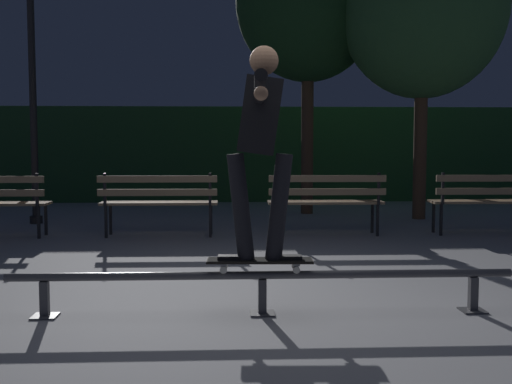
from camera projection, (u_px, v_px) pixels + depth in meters
ground_plane at (260, 305)px, 4.82m from camera, size 90.00×90.00×0.00m
hedge_backdrop at (238, 154)px, 14.08m from camera, size 24.00×1.20×2.10m
grind_rail at (262, 281)px, 4.55m from camera, size 3.75×0.18×0.32m
skateboard at (260, 261)px, 4.53m from camera, size 0.79×0.23×0.09m
skateboarder at (260, 134)px, 4.46m from camera, size 0.62×1.41×1.56m
park_bench_left_center at (159, 198)px, 8.38m from camera, size 1.60×0.42×0.88m
park_bench_right_center at (326, 197)px, 8.49m from camera, size 1.60×0.42×0.88m
park_bench_rightmost at (489, 197)px, 8.60m from camera, size 1.60×0.42×0.88m
tree_behind_benches at (308, 2)px, 11.03m from camera, size 2.61×2.61×5.27m
tree_far_right at (423, 8)px, 10.23m from camera, size 2.74×2.74×5.05m
lamp_post_left at (32, 67)px, 9.68m from camera, size 0.32×0.32×3.90m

